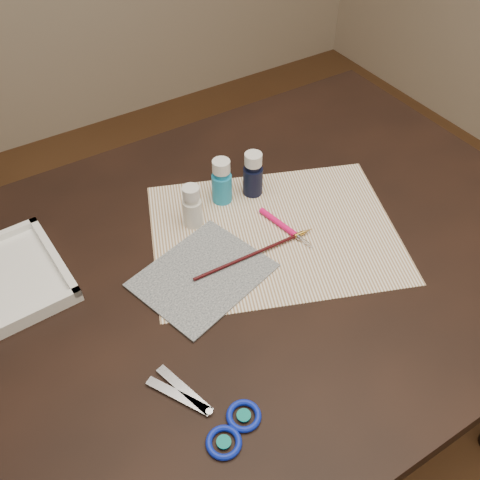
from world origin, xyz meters
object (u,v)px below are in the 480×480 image
paint_bottle_cyan (222,181)px  scissors (197,409)px  canvas (203,275)px  paint_bottle_white (192,206)px  paint_bottle_navy (253,174)px  paper (274,232)px

paint_bottle_cyan → scissors: 0.47m
scissors → canvas: bearing=-60.7°
paint_bottle_white → scissors: (-0.19, -0.35, -0.04)m
scissors → paint_bottle_cyan: bearing=-64.8°
paint_bottle_navy → scissors: 0.50m
paper → scissors: bearing=-141.0°
paint_bottle_white → paint_bottle_navy: 0.15m
paint_bottle_cyan → scissors: bearing=-125.0°
paper → paint_bottle_navy: size_ratio=4.73×
canvas → paint_bottle_navy: size_ratio=2.24×
paint_bottle_white → paint_bottle_navy: paint_bottle_navy is taller
paint_bottle_cyan → paint_bottle_navy: size_ratio=1.01×
paper → scissors: size_ratio=2.37×
paint_bottle_cyan → paint_bottle_navy: bearing=-11.7°
paper → paint_bottle_navy: bearing=76.6°
paint_bottle_cyan → scissors: (-0.27, -0.39, -0.04)m
paper → scissors: scissors is taller
paper → canvas: bearing=-171.8°
paper → paint_bottle_white: (-0.12, 0.11, 0.05)m
paint_bottle_white → paint_bottle_cyan: bearing=20.2°
canvas → paint_bottle_navy: paint_bottle_navy is taller
paper → canvas: 0.18m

